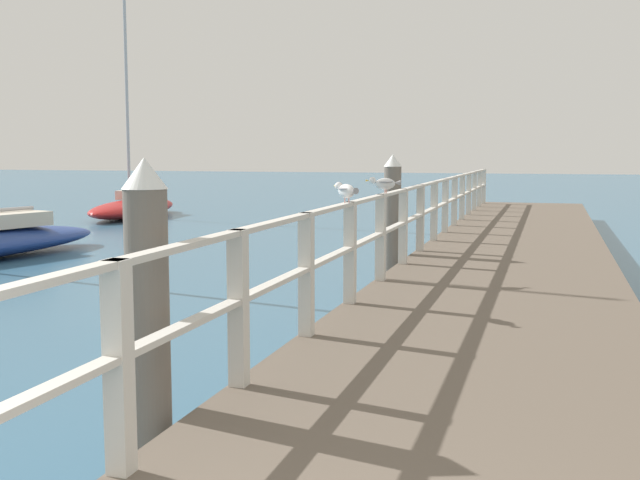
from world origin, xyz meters
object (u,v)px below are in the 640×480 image
(dock_piling_near, at_px, (148,322))
(seagull_background, at_px, (384,183))
(boat_1, at_px, (134,206))
(dock_piling_far, at_px, (392,219))
(seagull_foreground, at_px, (346,190))

(dock_piling_near, bearing_deg, seagull_background, 86.17)
(dock_piling_near, relative_size, boat_1, 0.27)
(dock_piling_near, relative_size, dock_piling_far, 1.00)
(dock_piling_far, bearing_deg, dock_piling_near, -90.00)
(dock_piling_near, distance_m, dock_piling_far, 7.98)
(seagull_background, bearing_deg, dock_piling_near, 144.21)
(seagull_background, bearing_deg, dock_piling_far, -23.17)
(dock_piling_near, height_order, dock_piling_far, same)
(seagull_background, bearing_deg, seagull_foreground, 148.09)
(seagull_background, distance_m, boat_1, 17.31)
(boat_1, bearing_deg, dock_piling_far, 129.03)
(seagull_foreground, bearing_deg, boat_1, 84.07)
(dock_piling_far, distance_m, boat_1, 15.25)
(seagull_foreground, relative_size, seagull_background, 0.89)
(dock_piling_far, relative_size, boat_1, 0.27)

